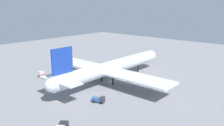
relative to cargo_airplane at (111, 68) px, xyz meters
name	(u,v)px	position (x,y,z in m)	size (l,w,h in m)	color
ground_plane	(112,81)	(0.53, 0.00, -6.27)	(260.59, 260.59, 0.00)	gray
cargo_airplane	(111,68)	(0.00, 0.00, 0.00)	(65.15, 58.88, 18.16)	silver
maintenance_van	(99,99)	(-18.82, -11.25, -5.15)	(3.27, 4.71, 2.29)	#333338
cargo_loader	(42,75)	(-16.04, 27.30, -5.05)	(2.36, 5.20, 2.55)	silver
safety_cone_nose	(148,67)	(29.84, 0.93, -5.88)	(0.54, 0.54, 0.78)	orange
safety_cone_tail	(52,101)	(-28.79, 1.27, -5.95)	(0.44, 0.44, 0.63)	orange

